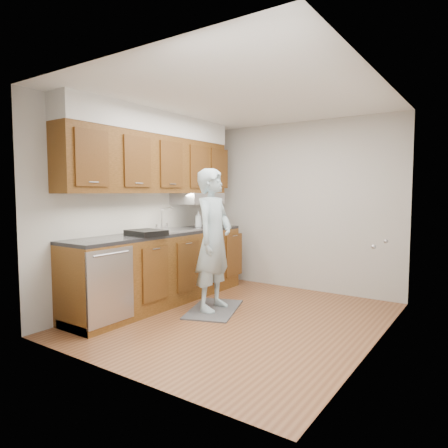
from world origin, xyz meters
The scene contains 14 objects.
floor centered at (0.00, 0.00, 0.00)m, with size 3.50×3.50×0.00m, color brown.
ceiling centered at (0.00, 0.00, 2.50)m, with size 3.50×3.50×0.00m, color white.
wall_left centered at (-1.50, 0.00, 1.25)m, with size 0.02×3.50×2.50m, color #B4B1A9.
wall_right centered at (1.50, 0.00, 1.25)m, with size 0.02×3.50×2.50m, color #B4B1A9.
wall_back centered at (0.00, 1.75, 1.25)m, with size 3.00×0.02×2.50m, color #B4B1A9.
counter centered at (-1.20, 0.00, 0.49)m, with size 0.64×2.80×1.30m.
upper_cabinets centered at (-1.33, 0.05, 1.95)m, with size 0.47×2.80×1.21m.
closet_door centered at (1.49, 0.30, 1.02)m, with size 0.02×1.22×2.05m, color white.
floor_mat centered at (-0.44, 0.11, 0.01)m, with size 0.55×0.93×0.02m, color #57575A.
person centered at (-0.44, 0.11, 1.00)m, with size 0.69×0.46×1.96m, color #A5BFC9.
soap_bottle_a centered at (-1.18, 0.74, 1.07)m, with size 0.10×0.10×0.26m, color silver.
soap_bottle_b centered at (-1.13, 0.90, 1.05)m, with size 0.09×0.10×0.21m, color silver.
soap_bottle_c centered at (-1.13, 1.03, 1.02)m, with size 0.13×0.13×0.17m, color silver.
dish_rack centered at (-1.07, -0.41, 0.97)m, with size 0.43×0.36×0.07m, color black.
Camera 1 is at (2.41, -3.83, 1.47)m, focal length 32.00 mm.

